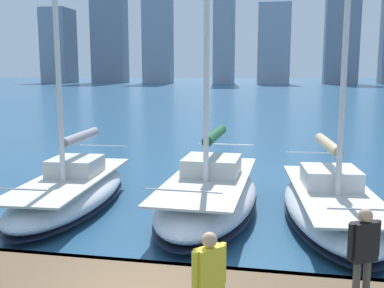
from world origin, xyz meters
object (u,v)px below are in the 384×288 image
(sailboat_forest, at_px, (209,192))
(sailboat_grey, at_px, (71,188))
(person_yellow_shirt, at_px, (209,276))
(person_black_shirt, at_px, (364,248))
(sailboat_tan, at_px, (332,202))

(sailboat_forest, relative_size, sailboat_grey, 0.98)
(sailboat_forest, height_order, person_yellow_shirt, sailboat_forest)
(sailboat_forest, xyz_separation_m, person_yellow_shirt, (-1.11, 7.50, 0.88))
(sailboat_grey, bearing_deg, person_black_shirt, 142.96)
(person_yellow_shirt, bearing_deg, sailboat_forest, -81.57)
(person_black_shirt, bearing_deg, sailboat_grey, -37.04)
(person_yellow_shirt, bearing_deg, sailboat_tan, -108.90)
(person_black_shirt, bearing_deg, sailboat_forest, -60.96)
(sailboat_grey, height_order, person_yellow_shirt, sailboat_grey)
(sailboat_tan, xyz_separation_m, sailboat_grey, (8.14, 0.08, 0.05))
(sailboat_forest, xyz_separation_m, sailboat_grey, (4.49, 0.16, -0.05))
(sailboat_grey, relative_size, person_black_shirt, 7.54)
(sailboat_forest, bearing_deg, person_yellow_shirt, 98.43)
(sailboat_tan, distance_m, sailboat_grey, 8.15)
(sailboat_grey, distance_m, person_black_shirt, 9.93)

